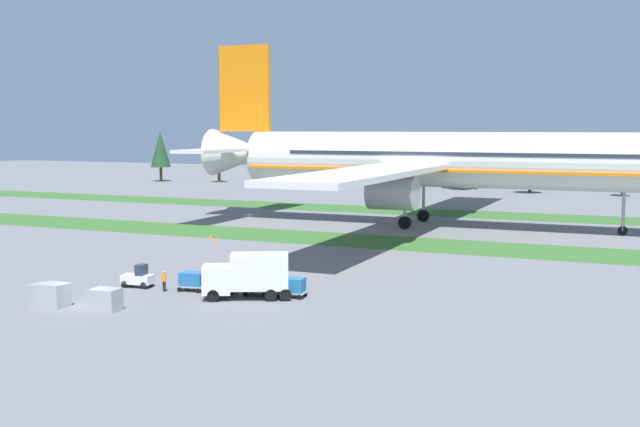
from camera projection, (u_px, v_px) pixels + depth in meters
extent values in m
plane|color=slate|center=(86.00, 306.00, 60.30)|extent=(400.00, 400.00, 0.00)
cube|color=#336028|center=(309.00, 237.00, 97.43)|extent=(320.00, 10.99, 0.01)
cube|color=#336028|center=(397.00, 211.00, 128.34)|extent=(320.00, 10.99, 0.01)
cylinder|color=silver|center=(447.00, 160.00, 106.82)|extent=(57.33, 8.03, 7.41)
cone|color=silver|center=(241.00, 153.00, 119.03)|extent=(9.85, 7.15, 7.04)
cube|color=orange|center=(447.00, 169.00, 106.96)|extent=(55.94, 8.17, 0.36)
cube|color=#283342|center=(473.00, 153.00, 105.35)|extent=(50.35, 8.03, 0.44)
cube|color=silver|center=(461.00, 159.00, 129.20)|extent=(9.49, 38.50, 0.67)
cylinder|color=#A3A3A8|center=(461.00, 176.00, 123.67)|extent=(5.63, 4.14, 4.08)
cube|color=silver|center=(365.00, 174.00, 87.32)|extent=(9.49, 38.50, 0.67)
cylinder|color=#A3A3A8|center=(393.00, 192.00, 92.32)|extent=(5.63, 4.14, 4.08)
cube|color=silver|center=(273.00, 147.00, 127.11)|extent=(5.23, 14.02, 0.47)
cube|color=silver|center=(214.00, 151.00, 110.28)|extent=(5.23, 14.02, 0.47)
cube|color=orange|center=(245.00, 89.00, 117.73)|extent=(8.18, 0.89, 12.60)
cylinder|color=#A3A3A8|center=(624.00, 201.00, 98.61)|extent=(0.44, 0.44, 7.37)
cylinder|color=black|center=(623.00, 231.00, 99.01)|extent=(1.20, 0.43, 1.20)
cylinder|color=#A3A3A8|center=(424.00, 191.00, 113.14)|extent=(0.44, 0.44, 7.12)
cylinder|color=black|center=(423.00, 216.00, 113.53)|extent=(1.71, 0.61, 1.70)
cylinder|color=#A3A3A8|center=(405.00, 196.00, 105.01)|extent=(0.44, 0.44, 7.12)
cylinder|color=black|center=(405.00, 223.00, 105.40)|extent=(1.71, 0.61, 1.70)
cube|color=silver|center=(137.00, 279.00, 67.19)|extent=(2.74, 1.61, 0.77)
cube|color=#283342|center=(141.00, 270.00, 66.99)|extent=(0.83, 1.17, 0.90)
cylinder|color=black|center=(125.00, 284.00, 66.97)|extent=(0.62, 0.27, 0.60)
cylinder|color=black|center=(131.00, 282.00, 68.01)|extent=(0.62, 0.27, 0.60)
cylinder|color=black|center=(144.00, 286.00, 66.45)|extent=(0.62, 0.27, 0.60)
cylinder|color=black|center=(150.00, 283.00, 67.49)|extent=(0.62, 0.27, 0.60)
cube|color=#A3A3A8|center=(193.00, 286.00, 65.76)|extent=(2.37, 1.76, 0.10)
cube|color=#23669E|center=(192.00, 279.00, 65.69)|extent=(2.08, 1.55, 1.10)
cylinder|color=black|center=(180.00, 289.00, 65.36)|extent=(0.41, 0.17, 0.40)
cylinder|color=black|center=(187.00, 286.00, 66.68)|extent=(0.41, 0.17, 0.40)
cylinder|color=black|center=(198.00, 291.00, 64.88)|extent=(0.41, 0.17, 0.40)
cylinder|color=black|center=(205.00, 287.00, 66.20)|extent=(0.41, 0.17, 0.40)
cube|color=#A3A3A8|center=(225.00, 288.00, 64.93)|extent=(2.37, 1.76, 0.10)
cube|color=#23669E|center=(225.00, 281.00, 64.86)|extent=(2.08, 1.55, 1.10)
cylinder|color=black|center=(212.00, 291.00, 64.53)|extent=(0.41, 0.17, 0.40)
cylinder|color=black|center=(219.00, 288.00, 65.85)|extent=(0.41, 0.17, 0.40)
cylinder|color=black|center=(231.00, 293.00, 64.05)|extent=(0.41, 0.17, 0.40)
cylinder|color=black|center=(238.00, 289.00, 65.37)|extent=(0.41, 0.17, 0.40)
cube|color=#A3A3A8|center=(258.00, 290.00, 64.10)|extent=(2.37, 1.76, 0.10)
cube|color=#23669E|center=(258.00, 283.00, 64.03)|extent=(2.08, 1.55, 1.10)
cylinder|color=black|center=(245.00, 294.00, 63.70)|extent=(0.41, 0.17, 0.40)
cylinder|color=black|center=(252.00, 290.00, 65.01)|extent=(0.41, 0.17, 0.40)
cylinder|color=black|center=(265.00, 295.00, 63.22)|extent=(0.41, 0.17, 0.40)
cylinder|color=black|center=(271.00, 291.00, 64.54)|extent=(0.41, 0.17, 0.40)
cube|color=#A3A3A8|center=(292.00, 292.00, 63.27)|extent=(2.37, 1.76, 0.10)
cube|color=#23669E|center=(292.00, 285.00, 63.20)|extent=(2.08, 1.55, 1.10)
cylinder|color=black|center=(279.00, 296.00, 62.87)|extent=(0.41, 0.17, 0.40)
cylinder|color=black|center=(285.00, 292.00, 64.18)|extent=(0.41, 0.17, 0.40)
cylinder|color=black|center=(299.00, 297.00, 62.39)|extent=(0.41, 0.17, 0.40)
cylinder|color=black|center=(305.00, 294.00, 63.71)|extent=(0.41, 0.17, 0.40)
cube|color=silver|center=(217.00, 279.00, 62.48)|extent=(2.99, 3.04, 2.20)
cube|color=#283342|center=(203.00, 274.00, 62.39)|extent=(0.99, 1.89, 0.97)
cube|color=silver|center=(260.00, 271.00, 62.57)|extent=(5.05, 4.06, 2.80)
cylinder|color=black|center=(213.00, 296.00, 61.60)|extent=(0.99, 0.70, 0.96)
cylinder|color=black|center=(215.00, 290.00, 63.58)|extent=(0.99, 0.70, 0.96)
cylinder|color=black|center=(271.00, 295.00, 61.80)|extent=(0.99, 0.70, 0.96)
cylinder|color=black|center=(271.00, 290.00, 63.79)|extent=(0.99, 0.70, 0.96)
cylinder|color=black|center=(285.00, 295.00, 61.85)|extent=(0.99, 0.70, 0.96)
cylinder|color=black|center=(285.00, 290.00, 63.84)|extent=(0.99, 0.70, 0.96)
cylinder|color=black|center=(165.00, 286.00, 65.43)|extent=(0.18, 0.18, 0.85)
cylinder|color=black|center=(164.00, 286.00, 65.61)|extent=(0.18, 0.18, 0.85)
cylinder|color=orange|center=(164.00, 277.00, 65.44)|extent=(0.36, 0.36, 0.62)
sphere|color=tan|center=(164.00, 272.00, 65.39)|extent=(0.24, 0.24, 0.24)
cylinder|color=orange|center=(165.00, 278.00, 65.25)|extent=(0.10, 0.10, 0.58)
cylinder|color=orange|center=(163.00, 277.00, 65.63)|extent=(0.10, 0.10, 0.58)
cube|color=#A3A3A8|center=(45.00, 294.00, 60.59)|extent=(2.20, 1.86, 1.58)
cube|color=#A3A3A8|center=(54.00, 295.00, 59.87)|extent=(2.00, 1.60, 1.79)
cube|color=#A3A3A8|center=(106.00, 300.00, 58.50)|extent=(2.15, 1.79, 1.66)
cone|color=orange|center=(210.00, 236.00, 96.48)|extent=(0.44, 0.44, 0.54)
cone|color=orange|center=(217.00, 239.00, 94.28)|extent=(0.44, 0.44, 0.61)
cylinder|color=#4C3823|center=(161.00, 174.00, 197.56)|extent=(0.70, 0.70, 3.54)
cone|color=#1E4223|center=(160.00, 149.00, 196.89)|extent=(4.89, 4.89, 8.78)
cylinder|color=#4C3823|center=(219.00, 175.00, 194.74)|extent=(0.70, 0.70, 3.65)
cone|color=#1E4223|center=(219.00, 151.00, 194.13)|extent=(4.11, 4.11, 7.72)
cylinder|color=#4C3823|center=(269.00, 177.00, 185.38)|extent=(0.70, 0.70, 3.51)
cone|color=#1E4223|center=(269.00, 151.00, 184.71)|extent=(4.60, 4.60, 8.96)
cylinder|color=#4C3823|center=(334.00, 178.00, 181.96)|extent=(0.70, 0.70, 3.59)
cone|color=#1E4223|center=(334.00, 158.00, 181.45)|extent=(4.62, 4.62, 5.76)
cylinder|color=#4C3823|center=(401.00, 182.00, 172.68)|extent=(0.70, 0.70, 3.07)
cone|color=#1E4223|center=(401.00, 156.00, 172.08)|extent=(5.96, 5.96, 8.06)
cylinder|color=#4C3823|center=(462.00, 182.00, 171.21)|extent=(0.70, 0.70, 3.20)
cone|color=#1E4223|center=(462.00, 156.00, 170.59)|extent=(5.00, 5.00, 8.13)
cylinder|color=#4C3823|center=(530.00, 185.00, 162.81)|extent=(0.70, 0.70, 3.09)
cone|color=#1E4223|center=(531.00, 163.00, 162.31)|extent=(5.90, 5.90, 6.14)
cylinder|color=#4C3823|center=(623.00, 190.00, 155.42)|extent=(0.70, 0.70, 2.54)
cone|color=#1E4223|center=(624.00, 167.00, 154.93)|extent=(3.96, 3.96, 6.45)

